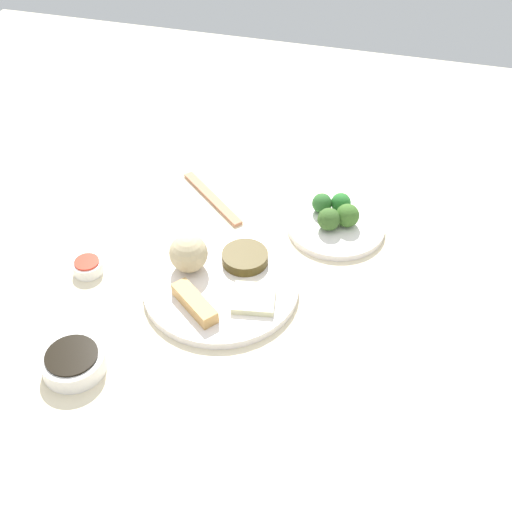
{
  "coord_description": "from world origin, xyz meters",
  "views": [
    {
      "loc": [
        -0.8,
        -0.3,
        0.89
      ],
      "look_at": [
        0.09,
        -0.06,
        0.06
      ],
      "focal_mm": 45.9,
      "sensor_mm": 36.0,
      "label": 1
    }
  ],
  "objects_px": {
    "broccoli_plate": "(336,226)",
    "chopsticks_pair": "(212,198)",
    "sauce_ramekin_sweet_and_sour": "(89,266)",
    "main_plate": "(221,287)",
    "soy_sauce_bowl": "(73,362)"
  },
  "relations": [
    {
      "from": "sauce_ramekin_sweet_and_sour",
      "to": "chopsticks_pair",
      "type": "xyz_separation_m",
      "value": [
        0.28,
        -0.16,
        -0.01
      ]
    },
    {
      "from": "broccoli_plate",
      "to": "main_plate",
      "type": "bearing_deg",
      "value": 142.96
    },
    {
      "from": "sauce_ramekin_sweet_and_sour",
      "to": "chopsticks_pair",
      "type": "distance_m",
      "value": 0.32
    },
    {
      "from": "broccoli_plate",
      "to": "chopsticks_pair",
      "type": "bearing_deg",
      "value": 84.45
    },
    {
      "from": "sauce_ramekin_sweet_and_sour",
      "to": "chopsticks_pair",
      "type": "height_order",
      "value": "sauce_ramekin_sweet_and_sour"
    },
    {
      "from": "broccoli_plate",
      "to": "chopsticks_pair",
      "type": "xyz_separation_m",
      "value": [
        0.03,
        0.28,
        -0.0
      ]
    },
    {
      "from": "broccoli_plate",
      "to": "soy_sauce_bowl",
      "type": "distance_m",
      "value": 0.59
    },
    {
      "from": "main_plate",
      "to": "sauce_ramekin_sweet_and_sour",
      "type": "bearing_deg",
      "value": 93.44
    },
    {
      "from": "main_plate",
      "to": "broccoli_plate",
      "type": "distance_m",
      "value": 0.29
    },
    {
      "from": "main_plate",
      "to": "sauce_ramekin_sweet_and_sour",
      "type": "height_order",
      "value": "sauce_ramekin_sweet_and_sour"
    },
    {
      "from": "main_plate",
      "to": "soy_sauce_bowl",
      "type": "relative_size",
      "value": 2.74
    },
    {
      "from": "broccoli_plate",
      "to": "sauce_ramekin_sweet_and_sour",
      "type": "bearing_deg",
      "value": 119.58
    },
    {
      "from": "main_plate",
      "to": "chopsticks_pair",
      "type": "bearing_deg",
      "value": 21.58
    },
    {
      "from": "broccoli_plate",
      "to": "sauce_ramekin_sweet_and_sour",
      "type": "xyz_separation_m",
      "value": [
        -0.25,
        0.44,
        0.0
      ]
    },
    {
      "from": "broccoli_plate",
      "to": "sauce_ramekin_sweet_and_sour",
      "type": "distance_m",
      "value": 0.5
    }
  ]
}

